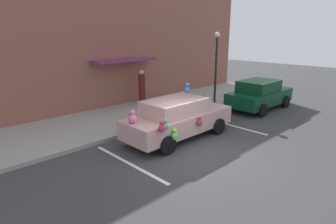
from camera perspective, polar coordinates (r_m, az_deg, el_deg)
The scene contains 10 objects.
ground_plane at distance 9.57m, azimuth 5.37°, elevation -8.57°, with size 60.00×60.00×0.00m, color #38383A.
sidewalk at distance 13.12m, azimuth -11.42°, elevation -1.66°, with size 24.00×4.00×0.15m, color gray.
storefront_building at distance 14.43m, azimuth -16.79°, elevation 12.17°, with size 24.00×1.25×6.40m.
parking_stripe_front at distance 12.76m, azimuth 12.27°, elevation -2.54°, with size 0.12×3.60×0.01m, color silver.
parking_stripe_rear at distance 9.02m, azimuth -7.88°, elevation -10.20°, with size 0.12×3.60×0.01m, color silver.
plush_covered_car at distance 10.73m, azimuth 2.00°, elevation -1.22°, with size 4.57×1.95×2.10m.
parked_sedan_behind at distance 15.65m, azimuth 17.96°, elevation 3.39°, with size 4.09×1.94×1.54m.
teddy_bear_on_sidewalk at distance 12.66m, azimuth -2.47°, elevation 0.13°, with size 0.43×0.35×0.81m.
street_lamp_post at distance 15.46m, azimuth 9.70°, elevation 10.17°, with size 0.28×0.28×3.81m.
pedestrian_near_shopfront at distance 15.32m, azimuth -5.29°, elevation 4.74°, with size 0.37×0.37×1.86m.
Camera 1 is at (-6.68, -5.61, 3.92)m, focal length 30.22 mm.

